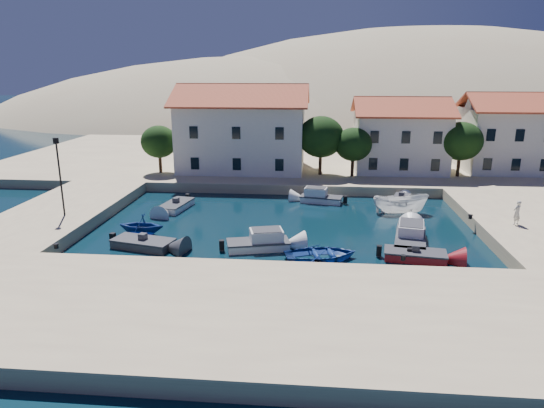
{
  "coord_description": "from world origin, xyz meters",
  "views": [
    {
      "loc": [
        2.49,
        -27.55,
        12.33
      ],
      "look_at": [
        -0.88,
        9.29,
        2.0
      ],
      "focal_mm": 32.0,
      "sensor_mm": 36.0,
      "label": 1
    }
  ],
  "objects": [
    {
      "name": "boat_east",
      "position": [
        10.06,
        14.5,
        0.0
      ],
      "size": [
        5.01,
        2.23,
        1.88
      ],
      "primitive_type": "imported",
      "rotation": [
        0.0,
        0.0,
        1.65
      ],
      "color": "white",
      "rests_on": "ground"
    },
    {
      "name": "quay_north",
      "position": [
        2.0,
        38.0,
        0.5
      ],
      "size": [
        80.0,
        36.0,
        1.0
      ],
      "primitive_type": "cube",
      "color": "tan",
      "rests_on": "ground"
    },
    {
      "name": "rowboat_west",
      "position": [
        -10.76,
        6.79,
        0.0
      ],
      "size": [
        3.63,
        3.18,
        1.83
      ],
      "primitive_type": "imported",
      "rotation": [
        0.0,
        0.0,
        -1.62
      ],
      "color": "navy",
      "rests_on": "ground"
    },
    {
      "name": "building_right",
      "position": [
        24.0,
        30.0,
        5.47
      ],
      "size": [
        9.45,
        8.4,
        8.8
      ],
      "color": "white",
      "rests_on": "quay_north"
    },
    {
      "name": "building_mid",
      "position": [
        12.0,
        29.0,
        5.22
      ],
      "size": [
        10.5,
        8.4,
        8.3
      ],
      "color": "white",
      "rests_on": "quay_north"
    },
    {
      "name": "motorboat_white_west",
      "position": [
        -10.08,
        13.96,
        0.29
      ],
      "size": [
        2.56,
        4.47,
        1.25
      ],
      "rotation": [
        0.0,
        0.0,
        -1.75
      ],
      "color": "white",
      "rests_on": "ground"
    },
    {
      "name": "lamppost",
      "position": [
        -17.5,
        8.0,
        4.75
      ],
      "size": [
        0.35,
        0.25,
        6.22
      ],
      "color": "black",
      "rests_on": "quay_west"
    },
    {
      "name": "motorboat_grey_sw",
      "position": [
        -9.65,
        4.05,
        0.29
      ],
      "size": [
        4.71,
        2.91,
        1.25
      ],
      "rotation": [
        0.0,
        0.0,
        -0.24
      ],
      "color": "#39393E",
      "rests_on": "ground"
    },
    {
      "name": "cabin_cruiser_east",
      "position": [
        9.5,
        6.45,
        0.48
      ],
      "size": [
        3.09,
        5.53,
        1.6
      ],
      "rotation": [
        0.0,
        0.0,
        1.38
      ],
      "color": "white",
      "rests_on": "ground"
    },
    {
      "name": "cabin_cruiser_north",
      "position": [
        3.11,
        17.45,
        0.48
      ],
      "size": [
        4.18,
        2.39,
        1.6
      ],
      "rotation": [
        0.0,
        0.0,
        2.95
      ],
      "color": "white",
      "rests_on": "ground"
    },
    {
      "name": "quay_west",
      "position": [
        -19.0,
        10.0,
        0.5
      ],
      "size": [
        8.0,
        20.0,
        1.0
      ],
      "primitive_type": "cube",
      "color": "tan",
      "rests_on": "ground"
    },
    {
      "name": "cabin_cruiser_south",
      "position": [
        -1.43,
        4.5,
        0.48
      ],
      "size": [
        4.71,
        2.89,
        1.6
      ],
      "rotation": [
        0.0,
        0.0,
        0.25
      ],
      "color": "white",
      "rests_on": "ground"
    },
    {
      "name": "building_left",
      "position": [
        -6.0,
        28.0,
        5.94
      ],
      "size": [
        14.7,
        9.45,
        9.7
      ],
      "color": "white",
      "rests_on": "quay_north"
    },
    {
      "name": "motorboat_white_ne",
      "position": [
        10.73,
        17.97,
        0.3
      ],
      "size": [
        2.28,
        3.37,
        1.25
      ],
      "rotation": [
        0.0,
        0.0,
        1.28
      ],
      "color": "white",
      "rests_on": "ground"
    },
    {
      "name": "quay_south",
      "position": [
        0.0,
        -6.0,
        0.5
      ],
      "size": [
        52.0,
        12.0,
        1.0
      ],
      "primitive_type": "cube",
      "color": "tan",
      "rests_on": "ground"
    },
    {
      "name": "hills",
      "position": [
        20.64,
        123.62,
        -23.4
      ],
      "size": [
        254.0,
        176.0,
        99.0
      ],
      "color": "tan",
      "rests_on": "ground"
    },
    {
      "name": "bollards",
      "position": [
        2.8,
        3.87,
        1.15
      ],
      "size": [
        29.36,
        9.56,
        0.3
      ],
      "color": "black",
      "rests_on": "ground"
    },
    {
      "name": "motorboat_red_se",
      "position": [
        9.28,
        3.45,
        0.29
      ],
      "size": [
        4.26,
        2.36,
        1.25
      ],
      "rotation": [
        0.0,
        0.0,
        -0.14
      ],
      "color": "maroon",
      "rests_on": "ground"
    },
    {
      "name": "rowboat_south",
      "position": [
        3.0,
        2.93,
        0.0
      ],
      "size": [
        5.55,
        4.53,
        1.01
      ],
      "primitive_type": "imported",
      "rotation": [
        0.0,
        0.0,
        1.81
      ],
      "color": "navy",
      "rests_on": "ground"
    },
    {
      "name": "ground",
      "position": [
        0.0,
        0.0,
        0.0
      ],
      "size": [
        400.0,
        400.0,
        0.0
      ],
      "primitive_type": "plane",
      "color": "black",
      "rests_on": "ground"
    },
    {
      "name": "trees",
      "position": [
        4.51,
        25.46,
        4.84
      ],
      "size": [
        37.3,
        5.3,
        6.45
      ],
      "color": "#382314",
      "rests_on": "quay_north"
    },
    {
      "name": "pedestrian",
      "position": [
        17.65,
        8.79,
        1.93
      ],
      "size": [
        0.82,
        0.74,
        1.87
      ],
      "primitive_type": "imported",
      "rotation": [
        0.0,
        0.0,
        3.7
      ],
      "color": "beige",
      "rests_on": "quay_east"
    }
  ]
}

